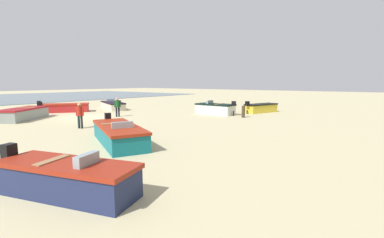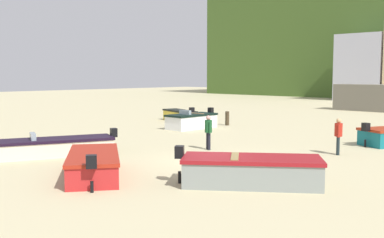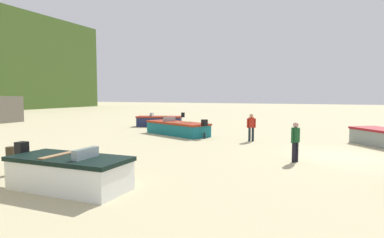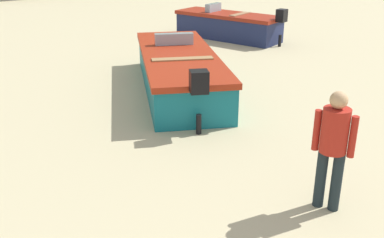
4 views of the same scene
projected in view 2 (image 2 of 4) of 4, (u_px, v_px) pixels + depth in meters
The scene contains 10 objects.
ground_plane at pixel (216, 161), 18.96m from camera, with size 160.00×160.00×0.00m, color #BCB186.
townhouse_far_left at pixel (364, 68), 61.73m from camera, with size 6.32×5.41×8.84m, color silver.
boat_red_0 at pixel (94, 165), 16.00m from camera, with size 4.46×3.88×1.14m.
boat_yellow_2 at pixel (180, 116), 34.83m from camera, with size 3.88×2.24×1.17m.
boat_grey_4 at pixel (251, 171), 14.71m from camera, with size 4.55×4.02×1.23m.
boat_cream_5 at pixel (54, 147), 20.06m from camera, with size 3.34×5.26×1.08m.
boat_white_6 at pixel (192, 121), 30.20m from camera, with size 1.57×3.80×1.28m.
mooring_post_near_water at pixel (227, 118), 32.07m from camera, with size 0.28×0.28×0.97m, color #3D3221.
beach_walker_foreground at pixel (208, 130), 21.64m from camera, with size 0.51×0.46×1.62m.
beach_walker_distant at pixel (338, 133), 20.27m from camera, with size 0.46×0.51×1.62m.
Camera 2 is at (12.17, -14.24, 3.54)m, focal length 43.21 mm.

